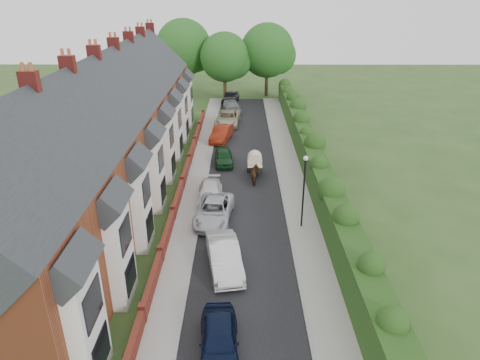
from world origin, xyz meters
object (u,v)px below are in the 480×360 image
object	(u,v)px
lamppost	(304,183)
car_beige	(228,118)
car_navy	(219,339)
car_silver_b	(214,211)
car_red	(222,133)
horse_cart	(255,162)
car_green	(224,157)
car_grey	(232,107)
car_silver_a	(224,256)
horse	(255,175)
car_white	(210,193)
car_black	(231,97)

from	to	relation	value
lamppost	car_beige	bearing A→B (deg)	103.60
car_navy	car_silver_b	distance (m)	11.82
car_red	horse_cart	size ratio (longest dim) A/B	1.65
car_red	horse_cart	distance (m)	9.47
car_green	car_grey	distance (m)	17.46
lamppost	car_navy	distance (m)	12.16
car_navy	car_green	xyz separation A→B (m)	(-0.66, 22.13, -0.05)
car_silver_a	car_grey	world-z (taller)	car_silver_a
car_green	horse	size ratio (longest dim) A/B	2.36
car_white	horse	distance (m)	4.76
lamppost	car_silver_b	world-z (taller)	lamppost
lamppost	car_silver_b	distance (m)	6.55
lamppost	car_beige	distance (m)	24.21
lamppost	car_grey	world-z (taller)	lamppost
car_silver_b	car_grey	size ratio (longest dim) A/B	1.02
car_navy	horse	distance (m)	18.02
car_green	horse_cart	size ratio (longest dim) A/B	1.39
car_green	car_red	xyz separation A→B (m)	(-0.46, 6.45, 0.10)
car_white	car_red	xyz separation A→B (m)	(0.27, 13.91, 0.13)
car_beige	car_silver_b	bearing A→B (deg)	-86.59
horse	horse_cart	size ratio (longest dim) A/B	0.59
car_black	horse_cart	distance (m)	25.30
car_black	car_beige	bearing A→B (deg)	-77.24
car_navy	horse_cart	world-z (taller)	horse_cart
car_black	car_grey	bearing A→B (deg)	-73.70
car_silver_b	car_green	distance (m)	10.35
car_white	car_grey	xyz separation A→B (m)	(1.10, 24.91, 0.08)
lamppost	car_beige	xyz separation A→B (m)	(-5.66, 23.40, -2.51)
car_green	horse_cart	bearing A→B (deg)	-46.18
car_silver_b	car_black	distance (m)	33.06
car_grey	horse	bearing A→B (deg)	-91.83
car_beige	horse_cart	size ratio (longest dim) A/B	2.00
car_navy	car_green	distance (m)	22.14
car_red	horse	xyz separation A→B (m)	(3.23, -10.69, -0.07)
car_red	car_beige	world-z (taller)	car_beige
lamppost	car_red	size ratio (longest dim) A/B	1.10
car_black	horse	world-z (taller)	car_black
car_red	car_silver_b	bearing A→B (deg)	-78.28
car_navy	horse_cart	xyz separation A→B (m)	(2.10, 19.69, 0.45)
car_navy	horse	size ratio (longest dim) A/B	2.54
car_white	car_beige	size ratio (longest dim) A/B	0.78
car_red	car_black	distance (m)	16.27
lamppost	car_white	xyz separation A→B (m)	(-6.40, 3.89, -2.65)
car_green	car_beige	distance (m)	12.05
car_grey	horse	size ratio (longest dim) A/B	3.00
lamppost	horse_cart	xyz separation A→B (m)	(-2.90, 8.91, -2.13)
car_white	horse_cart	world-z (taller)	horse_cart
horse	car_navy	bearing A→B (deg)	78.45
lamppost	car_red	world-z (taller)	lamppost
lamppost	car_silver_b	xyz separation A→B (m)	(-5.93, 1.00, -2.59)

